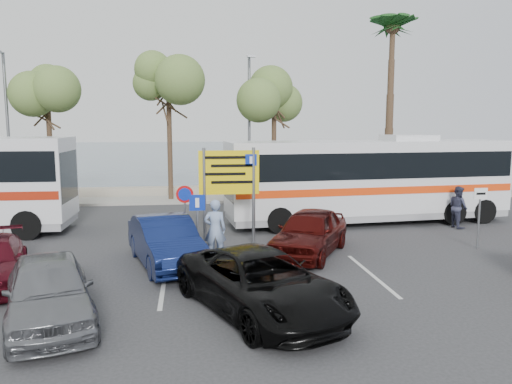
{
  "coord_description": "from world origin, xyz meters",
  "views": [
    {
      "loc": [
        -0.43,
        -14.78,
        4.49
      ],
      "look_at": [
        1.96,
        3.0,
        1.99
      ],
      "focal_mm": 35.0,
      "sensor_mm": 36.0,
      "label": 1
    }
  ],
  "objects": [
    {
      "name": "ground",
      "position": [
        0.0,
        0.0,
        0.0
      ],
      "size": [
        120.0,
        120.0,
        0.0
      ],
      "primitive_type": "plane",
      "color": "#2E2E30",
      "rests_on": "ground"
    },
    {
      "name": "kerb_strip",
      "position": [
        0.0,
        14.0,
        0.07
      ],
      "size": [
        44.0,
        2.4,
        0.15
      ],
      "primitive_type": "cube",
      "color": "#9C988E",
      "rests_on": "ground"
    },
    {
      "name": "seawall",
      "position": [
        0.0,
        16.0,
        0.3
      ],
      "size": [
        48.0,
        0.8,
        0.6
      ],
      "primitive_type": "cube",
      "color": "tan",
      "rests_on": "ground"
    },
    {
      "name": "sea",
      "position": [
        0.0,
        60.0,
        0.01
      ],
      "size": [
        140.0,
        140.0,
        0.0
      ],
      "primitive_type": "plane",
      "color": "#465F71",
      "rests_on": "ground"
    },
    {
      "name": "tree_left",
      "position": [
        -8.0,
        14.0,
        6.0
      ],
      "size": [
        3.2,
        3.2,
        7.2
      ],
      "color": "#382619",
      "rests_on": "kerb_strip"
    },
    {
      "name": "tree_mid",
      "position": [
        -1.5,
        14.0,
        6.65
      ],
      "size": [
        3.2,
        3.2,
        8.0
      ],
      "color": "#382619",
      "rests_on": "kerb_strip"
    },
    {
      "name": "tree_right",
      "position": [
        4.5,
        14.0,
        6.17
      ],
      "size": [
        3.2,
        3.2,
        7.4
      ],
      "color": "#382619",
      "rests_on": "kerb_strip"
    },
    {
      "name": "palm_tree",
      "position": [
        11.5,
        14.0,
        9.87
      ],
      "size": [
        4.8,
        4.8,
        11.2
      ],
      "color": "#382619",
      "rests_on": "kerb_strip"
    },
    {
      "name": "street_lamp_left",
      "position": [
        -10.0,
        13.52,
        4.6
      ],
      "size": [
        0.45,
        1.15,
        8.01
      ],
      "color": "slate",
      "rests_on": "kerb_strip"
    },
    {
      "name": "street_lamp_right",
      "position": [
        3.0,
        13.52,
        4.6
      ],
      "size": [
        0.45,
        1.15,
        8.01
      ],
      "color": "slate",
      "rests_on": "kerb_strip"
    },
    {
      "name": "direction_sign",
      "position": [
        1.0,
        3.2,
        2.43
      ],
      "size": [
        2.2,
        0.12,
        3.6
      ],
      "color": "slate",
      "rests_on": "ground"
    },
    {
      "name": "sign_no_stop",
      "position": [
        -0.6,
        2.38,
        1.58
      ],
      "size": [
        0.6,
        0.08,
        2.35
      ],
      "color": "slate",
      "rests_on": "ground"
    },
    {
      "name": "sign_parking",
      "position": [
        -0.2,
        0.79,
        1.47
      ],
      "size": [
        0.5,
        0.07,
        2.25
      ],
      "color": "slate",
      "rests_on": "ground"
    },
    {
      "name": "sign_taxi",
      "position": [
        9.8,
        1.49,
        1.42
      ],
      "size": [
        0.5,
        0.07,
        2.2
      ],
      "color": "slate",
      "rests_on": "ground"
    },
    {
      "name": "lane_markings",
      "position": [
        -1.14,
        -1.0,
        0.0
      ],
      "size": [
        12.02,
        4.2,
        0.01
      ],
      "primitive_type": null,
      "color": "silver",
      "rests_on": "ground"
    },
    {
      "name": "coach_bus_right",
      "position": [
        7.5,
        6.5,
        1.83
      ],
      "size": [
        12.85,
        3.79,
        3.95
      ],
      "color": "silver",
      "rests_on": "ground"
    },
    {
      "name": "car_silver_a",
      "position": [
        -3.6,
        -3.5,
        0.77
      ],
      "size": [
        3.03,
        4.85,
        1.54
      ],
      "primitive_type": "imported",
      "rotation": [
        0.0,
        0.0,
        0.29
      ],
      "color": "slate",
      "rests_on": "ground"
    },
    {
      "name": "car_blue",
      "position": [
        -1.2,
        0.8,
        0.77
      ],
      "size": [
        2.84,
        4.97,
        1.55
      ],
      "primitive_type": "imported",
      "rotation": [
        0.0,
        0.0,
        0.27
      ],
      "color": "#101C4E",
      "rests_on": "ground"
    },
    {
      "name": "car_red",
      "position": [
        3.6,
        1.5,
        0.78
      ],
      "size": [
        3.93,
        4.91,
        1.57
      ],
      "primitive_type": "imported",
      "rotation": [
        0.0,
        0.0,
        -0.53
      ],
      "color": "#3F0B09",
      "rests_on": "ground"
    },
    {
      "name": "suv_black",
      "position": [
        1.2,
        -3.5,
        0.73
      ],
      "size": [
        4.3,
        5.82,
        1.47
      ],
      "primitive_type": "imported",
      "rotation": [
        0.0,
        0.0,
        0.4
      ],
      "color": "black",
      "rests_on": "ground"
    },
    {
      "name": "pedestrian_near",
      "position": [
        0.38,
        1.33,
        1.01
      ],
      "size": [
        0.77,
        0.53,
        2.01
      ],
      "primitive_type": "imported",
      "rotation": [
        0.0,
        0.0,
        3.07
      ],
      "color": "#8399BF",
      "rests_on": "ground"
    },
    {
      "name": "pedestrian_far",
      "position": [
        11.0,
        4.98,
        0.9
      ],
      "size": [
        0.76,
        0.94,
        1.81
      ],
      "primitive_type": "imported",
      "rotation": [
        0.0,
        0.0,
        1.66
      ],
      "color": "#313349",
      "rests_on": "ground"
    }
  ]
}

